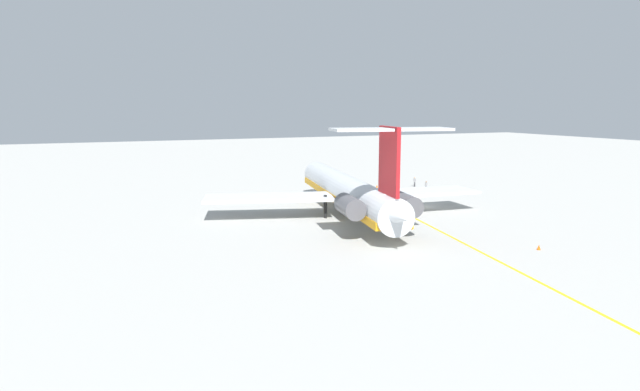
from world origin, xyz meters
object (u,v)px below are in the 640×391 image
object	(u,v)px
ground_crew_near_tail	(415,181)
safety_cone_wingtip	(377,186)
main_jetliner	(349,192)
ground_crew_near_nose	(426,185)
safety_cone_nose	(539,247)

from	to	relation	value
ground_crew_near_tail	safety_cone_wingtip	size ratio (longest dim) A/B	3.30
safety_cone_wingtip	main_jetliner	bearing A→B (deg)	142.67
ground_crew_near_nose	ground_crew_near_tail	xyz separation A→B (m)	(4.72, -0.66, 0.09)
ground_crew_near_nose	safety_cone_nose	distance (m)	41.45
safety_cone_nose	ground_crew_near_tail	bearing A→B (deg)	-16.98
ground_crew_near_tail	safety_cone_wingtip	world-z (taller)	ground_crew_near_tail
main_jetliner	ground_crew_near_nose	size ratio (longest dim) A/B	26.19
ground_crew_near_nose	safety_cone_nose	world-z (taller)	ground_crew_near_nose
main_jetliner	ground_crew_near_tail	world-z (taller)	main_jetliner
ground_crew_near_tail	safety_cone_nose	distance (m)	46.16
ground_crew_near_nose	ground_crew_near_tail	distance (m)	4.77
ground_crew_near_tail	safety_cone_nose	xyz separation A→B (m)	(-44.14, 13.47, -0.88)
main_jetliner	ground_crew_near_nose	world-z (taller)	main_jetliner
main_jetliner	ground_crew_near_tail	size ratio (longest dim) A/B	24.21
ground_crew_near_nose	main_jetliner	bearing A→B (deg)	-21.45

